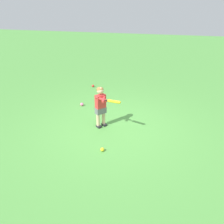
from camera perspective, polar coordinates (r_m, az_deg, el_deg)
The scene contains 5 objects.
ground_plane at distance 5.82m, azimuth 0.70°, elevation -4.03°, with size 40.00×40.00×0.00m, color #519942.
child_batter at distance 5.59m, azimuth -2.75°, elevation 2.09°, with size 0.49×0.74×1.08m.
play_ball_far_left at distance 8.69m, azimuth -4.89°, elevation 6.67°, with size 0.10×0.10×0.10m, color red.
play_ball_midfield at distance 4.94m, azimuth -2.49°, elevation -9.54°, with size 0.09×0.09×0.09m, color yellow.
play_ball_far_right at distance 7.09m, azimuth -7.70°, elevation 1.96°, with size 0.10×0.10×0.10m, color pink.
Camera 1 is at (4.88, 1.25, 2.92)m, focal length 35.77 mm.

